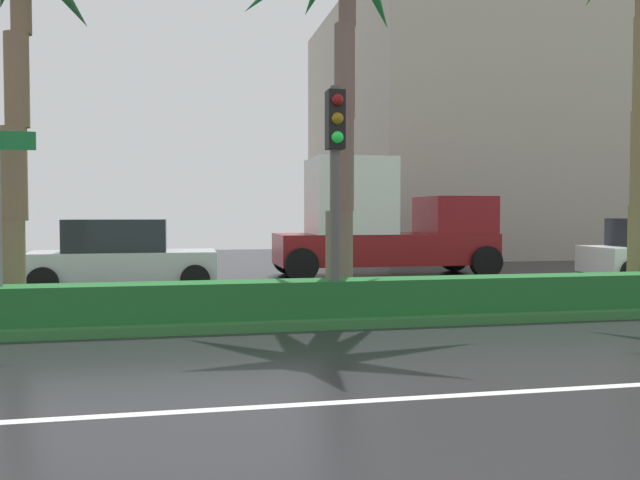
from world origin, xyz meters
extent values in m
cube|color=black|center=(0.00, 9.00, -0.05)|extent=(90.00, 42.00, 0.10)
cylinder|color=brown|center=(0.30, 7.82, 0.94)|extent=(0.53, 0.53, 1.59)
cylinder|color=brown|center=(0.37, 7.88, 2.53)|extent=(0.47, 0.47, 1.59)
cylinder|color=brown|center=(0.45, 7.94, 4.12)|extent=(0.40, 0.40, 1.59)
cylinder|color=brown|center=(6.08, 7.92, 1.03)|extent=(0.52, 0.52, 1.76)
cylinder|color=brown|center=(6.15, 7.99, 2.79)|extent=(0.46, 0.46, 1.76)
cylinder|color=brown|center=(6.21, 8.06, 4.55)|extent=(0.39, 0.39, 1.76)
cylinder|color=olive|center=(12.17, 7.53, 1.09)|extent=(0.42, 0.42, 1.88)
cylinder|color=olive|center=(12.19, 7.56, 2.97)|extent=(0.37, 0.37, 1.88)
cylinder|color=#4C4C47|center=(5.65, 6.42, 2.05)|extent=(0.16, 0.16, 3.79)
cube|color=black|center=(5.65, 6.42, 3.39)|extent=(0.28, 0.32, 0.96)
sphere|color=maroon|center=(5.65, 6.25, 3.69)|extent=(0.20, 0.20, 0.20)
sphere|color=#7F600F|center=(5.65, 6.25, 3.39)|extent=(0.20, 0.20, 0.20)
sphere|color=#1EEA3F|center=(5.65, 6.25, 3.09)|extent=(0.20, 0.20, 0.20)
cube|color=silver|center=(1.83, 12.19, 0.60)|extent=(4.30, 1.76, 0.72)
cube|color=#1E2328|center=(1.68, 12.19, 1.34)|extent=(2.30, 1.58, 0.76)
cylinder|color=black|center=(3.48, 13.09, 0.34)|extent=(0.68, 0.22, 0.68)
cylinder|color=black|center=(3.48, 11.29, 0.34)|extent=(0.68, 0.22, 0.68)
cylinder|color=black|center=(0.18, 13.09, 0.34)|extent=(0.68, 0.22, 0.68)
cylinder|color=black|center=(0.18, 11.29, 0.34)|extent=(0.68, 0.22, 0.68)
cube|color=maroon|center=(9.07, 14.72, 0.81)|extent=(6.40, 2.30, 0.90)
cube|color=maroon|center=(11.27, 14.72, 1.81)|extent=(1.90, 2.21, 1.10)
cube|color=silver|center=(8.02, 14.72, 2.36)|extent=(2.30, 2.35, 2.20)
cylinder|color=black|center=(11.77, 15.89, 0.46)|extent=(0.92, 0.30, 0.92)
cylinder|color=black|center=(11.77, 13.55, 0.46)|extent=(0.92, 0.30, 0.92)
cylinder|color=black|center=(6.37, 15.89, 0.46)|extent=(0.92, 0.30, 0.92)
cylinder|color=black|center=(6.37, 13.55, 0.46)|extent=(0.92, 0.30, 0.92)
cylinder|color=black|center=(14.49, 12.61, 0.34)|extent=(0.68, 0.22, 0.68)
cylinder|color=black|center=(14.49, 10.81, 0.34)|extent=(0.68, 0.22, 0.68)
cube|color=#A89E8E|center=(18.77, 27.27, 6.01)|extent=(16.17, 15.91, 12.02)
camera|label=1|loc=(3.14, -4.40, 1.88)|focal=37.84mm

